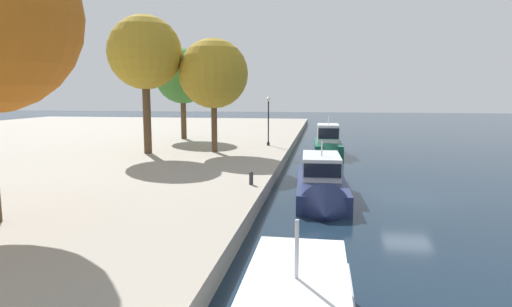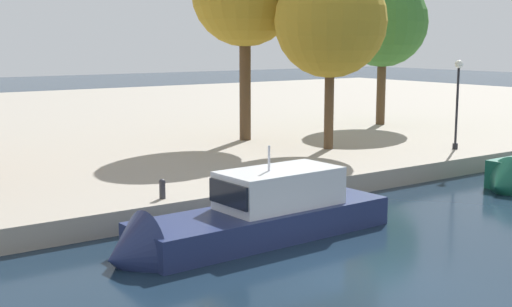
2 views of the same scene
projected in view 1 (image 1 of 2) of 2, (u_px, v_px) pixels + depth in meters
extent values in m
plane|color=#142333|center=(409.00, 199.00, 22.99)|extent=(220.00, 220.00, 0.00)
cube|color=white|center=(297.00, 298.00, 8.43)|extent=(3.63, 1.95, 1.21)
cylinder|color=silver|center=(297.00, 249.00, 7.88)|extent=(0.08, 0.08, 1.12)
cube|color=navy|center=(321.00, 189.00, 23.85)|extent=(9.01, 2.93, 1.28)
cone|color=navy|center=(325.00, 213.00, 19.07)|extent=(1.29, 2.51, 2.46)
cube|color=silver|center=(321.00, 165.00, 24.33)|extent=(4.09, 2.23, 1.22)
cube|color=black|center=(322.00, 169.00, 22.79)|extent=(1.14, 1.98, 0.73)
cylinder|color=silver|center=(322.00, 149.00, 23.75)|extent=(0.08, 0.08, 0.82)
cube|color=#14513D|center=(328.00, 151.00, 39.27)|extent=(7.37, 2.58, 1.71)
cone|color=#14513D|center=(330.00, 158.00, 35.29)|extent=(1.26, 2.30, 2.27)
cube|color=white|center=(328.00, 133.00, 39.58)|extent=(3.34, 2.00, 1.58)
cube|color=black|center=(328.00, 133.00, 38.31)|extent=(0.92, 1.81, 0.95)
cylinder|color=silver|center=(328.00, 120.00, 39.05)|extent=(0.08, 0.08, 0.81)
cylinder|color=#2D2D33|center=(251.00, 180.00, 22.65)|extent=(0.21, 0.21, 0.53)
sphere|color=#2D2D33|center=(251.00, 174.00, 22.61)|extent=(0.24, 0.24, 0.24)
cylinder|color=black|center=(268.00, 123.00, 39.64)|extent=(0.12, 0.12, 4.12)
sphere|color=white|center=(268.00, 99.00, 39.33)|extent=(0.40, 0.40, 0.40)
cylinder|color=black|center=(268.00, 144.00, 39.90)|extent=(0.26, 0.26, 0.30)
cylinder|color=#4C3823|center=(184.00, 118.00, 45.52)|extent=(0.58, 0.58, 4.48)
sphere|color=#38702D|center=(183.00, 76.00, 44.91)|extent=(5.76, 5.76, 5.76)
sphere|color=#38702D|center=(179.00, 84.00, 45.49)|extent=(3.65, 3.65, 3.65)
sphere|color=#38702D|center=(189.00, 74.00, 43.93)|extent=(3.24, 3.24, 3.24)
cylinder|color=#4C3823|center=(214.00, 126.00, 35.14)|extent=(0.48, 0.48, 4.30)
sphere|color=olive|center=(214.00, 74.00, 34.55)|extent=(5.62, 5.62, 5.62)
sphere|color=olive|center=(203.00, 78.00, 33.71)|extent=(2.66, 2.66, 2.66)
sphere|color=olive|center=(210.00, 64.00, 35.58)|extent=(2.59, 2.59, 2.59)
cylinder|color=#4C3823|center=(147.00, 117.00, 34.24)|extent=(0.62, 0.62, 5.84)
sphere|color=olive|center=(145.00, 52.00, 33.53)|extent=(5.78, 5.78, 5.78)
sphere|color=olive|center=(130.00, 46.00, 32.35)|extent=(2.92, 2.92, 2.92)
sphere|color=olive|center=(146.00, 52.00, 34.32)|extent=(2.79, 2.79, 2.79)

